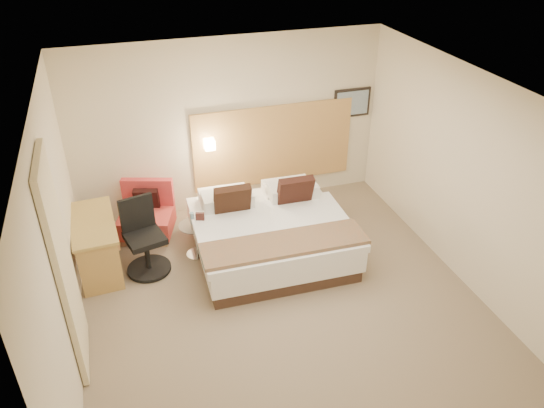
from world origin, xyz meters
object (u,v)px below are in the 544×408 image
object	(u,v)px
desk_chair	(144,243)
desk	(96,231)
bed	(270,233)
side_table	(196,238)
lounge_chair	(147,215)

from	to	relation	value
desk_chair	desk	bearing A→B (deg)	160.14
bed	desk	size ratio (longest dim) A/B	1.74
side_table	lounge_chair	bearing A→B (deg)	127.57
bed	desk	xyz separation A→B (m)	(-2.28, 0.35, 0.26)
bed	desk	world-z (taller)	bed
side_table	desk_chair	world-z (taller)	desk_chair
side_table	bed	bearing A→B (deg)	-14.41
bed	desk_chair	distance (m)	1.70
lounge_chair	desk	xyz separation A→B (m)	(-0.70, -0.67, 0.27)
lounge_chair	desk_chair	world-z (taller)	desk_chair
side_table	desk_chair	distance (m)	0.73
bed	lounge_chair	xyz separation A→B (m)	(-1.58, 1.02, -0.01)
desk	lounge_chair	bearing A→B (deg)	43.60
bed	desk_chair	size ratio (longest dim) A/B	2.07
desk	side_table	bearing A→B (deg)	-4.25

